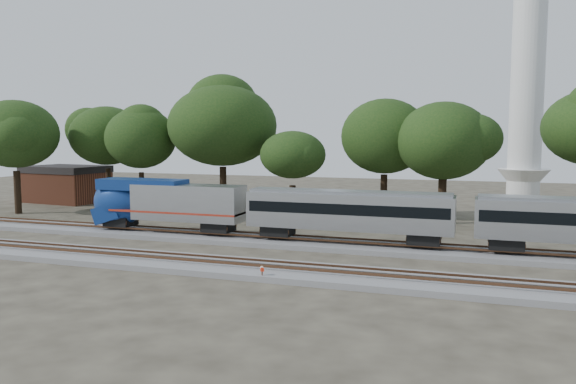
# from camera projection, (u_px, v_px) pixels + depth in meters

# --- Properties ---
(ground) EXTENTS (160.00, 160.00, 0.00)m
(ground) POSITION_uv_depth(u_px,v_px,m) (210.00, 255.00, 43.45)
(ground) COLOR #383328
(ground) RESTS_ON ground
(track_far) EXTENTS (160.00, 5.00, 0.73)m
(track_far) POSITION_uv_depth(u_px,v_px,m) (241.00, 239.00, 49.09)
(track_far) COLOR slate
(track_far) RESTS_ON ground
(track_near) EXTENTS (160.00, 5.00, 0.73)m
(track_near) POSITION_uv_depth(u_px,v_px,m) (185.00, 263.00, 39.66)
(track_near) COLOR slate
(track_near) RESTS_ON ground
(switch_stand_red) EXTENTS (0.29, 0.08, 0.92)m
(switch_stand_red) POSITION_uv_depth(u_px,v_px,m) (262.00, 273.00, 35.40)
(switch_stand_red) COLOR #512D19
(switch_stand_red) RESTS_ON ground
(switch_stand_white) EXTENTS (0.30, 0.13, 0.97)m
(switch_stand_white) POSITION_uv_depth(u_px,v_px,m) (262.00, 271.00, 35.57)
(switch_stand_white) COLOR #512D19
(switch_stand_white) RESTS_ON ground
(switch_lever) EXTENTS (0.54, 0.38, 0.30)m
(switch_lever) POSITION_uv_depth(u_px,v_px,m) (259.00, 277.00, 36.11)
(switch_lever) COLOR #512D19
(switch_lever) RESTS_ON ground
(brick_building) EXTENTS (11.13, 8.43, 4.99)m
(brick_building) POSITION_uv_depth(u_px,v_px,m) (67.00, 184.00, 77.72)
(brick_building) COLOR brown
(brick_building) RESTS_ON ground
(tree_0) EXTENTS (9.50, 9.50, 13.39)m
(tree_0) POSITION_uv_depth(u_px,v_px,m) (15.00, 134.00, 65.33)
(tree_0) COLOR black
(tree_0) RESTS_ON ground
(tree_1) EXTENTS (9.28, 9.28, 13.08)m
(tree_1) POSITION_uv_depth(u_px,v_px,m) (107.00, 136.00, 72.03)
(tree_1) COLOR black
(tree_1) RESTS_ON ground
(tree_2) EXTENTS (8.99, 8.99, 12.68)m
(tree_2) POSITION_uv_depth(u_px,v_px,m) (141.00, 138.00, 66.98)
(tree_2) COLOR black
(tree_2) RESTS_ON ground
(tree_3) EXTENTS (10.46, 10.46, 14.75)m
(tree_3) POSITION_uv_depth(u_px,v_px,m) (222.00, 126.00, 64.83)
(tree_3) COLOR black
(tree_3) RESTS_ON ground
(tree_4) EXTENTS (7.24, 7.24, 10.21)m
(tree_4) POSITION_uv_depth(u_px,v_px,m) (293.00, 155.00, 59.98)
(tree_4) COLOR black
(tree_4) RESTS_ON ground
(tree_5) EXTENTS (9.24, 9.24, 13.03)m
(tree_5) POSITION_uv_depth(u_px,v_px,m) (385.00, 136.00, 61.33)
(tree_5) COLOR black
(tree_5) RESTS_ON ground
(tree_6) EXTENTS (8.79, 8.79, 12.39)m
(tree_6) POSITION_uv_depth(u_px,v_px,m) (444.00, 141.00, 57.76)
(tree_6) COLOR black
(tree_6) RESTS_ON ground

